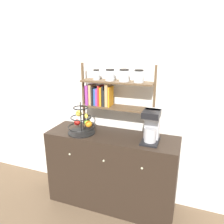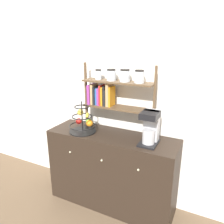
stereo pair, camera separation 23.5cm
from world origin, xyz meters
TOP-DOWN VIEW (x-y plane):
  - ground_plane at (0.00, 0.00)m, footprint 12.00×12.00m
  - wall_back at (0.00, 0.50)m, footprint 7.00×0.05m
  - sideboard at (0.00, 0.23)m, footprint 1.48×0.48m
  - coffee_maker at (0.44, 0.23)m, footprint 0.18×0.25m
  - fruit_stand at (-0.34, 0.18)m, footprint 0.31×0.31m
  - shelf_hutch at (-0.05, 0.34)m, footprint 0.85×0.20m

SIDE VIEW (x-z plane):
  - ground_plane at x=0.00m, z-range 0.00..0.00m
  - sideboard at x=0.00m, z-range 0.00..0.90m
  - fruit_stand at x=-0.34m, z-range 0.84..1.20m
  - coffee_maker at x=0.44m, z-range 0.90..1.24m
  - wall_back at x=0.00m, z-range 0.00..2.60m
  - shelf_hutch at x=-0.05m, z-range 0.99..1.77m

